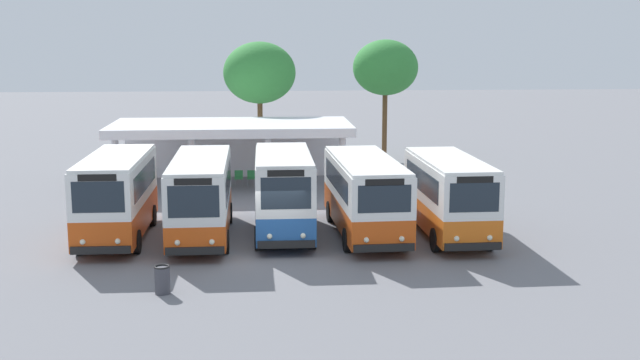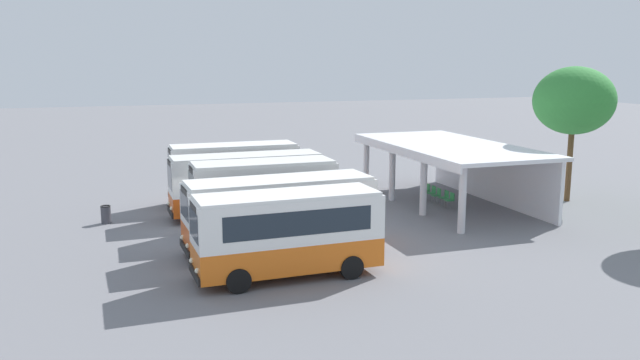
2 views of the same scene
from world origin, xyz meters
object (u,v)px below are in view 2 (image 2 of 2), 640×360
object	(u,v)px
city_bus_fifth_blue	(287,231)
litter_bin_apron	(106,214)
parked_car_flank	(221,157)
waiting_chair_end_by_column	(426,190)
waiting_chair_fourth_seat	(445,196)
city_bus_nearest_orange	(234,171)
city_bus_middle_cream	(263,193)
waiting_chair_fifth_seat	(450,199)
city_bus_fourth_amber	(280,211)
city_bus_second_in_row	(246,182)
waiting_chair_second_from_end	(432,192)
waiting_chair_middle_seat	(437,194)

from	to	relation	value
city_bus_fifth_blue	litter_bin_apron	size ratio (longest dim) A/B	7.82
parked_car_flank	litter_bin_apron	xyz separation A→B (m)	(14.54, -8.37, -0.37)
waiting_chair_end_by_column	waiting_chair_fourth_seat	xyz separation A→B (m)	(2.04, 0.06, 0.00)
city_bus_nearest_orange	parked_car_flank	xyz separation A→B (m)	(-11.99, 1.40, -1.02)
city_bus_middle_cream	waiting_chair_fifth_seat	xyz separation A→B (m)	(-1.41, 10.81, -1.33)
waiting_chair_end_by_column	city_bus_fourth_amber	bearing A→B (deg)	-55.79
city_bus_nearest_orange	waiting_chair_fifth_seat	distance (m)	12.13
city_bus_second_in_row	city_bus_middle_cream	bearing A→B (deg)	1.54
waiting_chair_fourth_seat	waiting_chair_fifth_seat	bearing A→B (deg)	-3.88
city_bus_fourth_amber	waiting_chair_fourth_seat	size ratio (longest dim) A/B	9.44
city_bus_nearest_orange	city_bus_fourth_amber	world-z (taller)	city_bus_nearest_orange
city_bus_nearest_orange	waiting_chair_fourth_seat	size ratio (longest dim) A/B	8.37
city_bus_middle_cream	city_bus_fourth_amber	bearing A→B (deg)	-1.95
city_bus_fourth_amber	parked_car_flank	xyz separation A→B (m)	(-21.85, 1.43, -0.91)
city_bus_nearest_orange	waiting_chair_end_by_column	world-z (taller)	city_bus_nearest_orange
waiting_chair_end_by_column	waiting_chair_second_from_end	xyz separation A→B (m)	(0.68, -0.01, 0.00)
city_bus_middle_cream	waiting_chair_fifth_seat	distance (m)	10.98
city_bus_nearest_orange	city_bus_middle_cream	distance (m)	6.57
city_bus_second_in_row	waiting_chair_second_from_end	world-z (taller)	city_bus_second_in_row
city_bus_second_in_row	waiting_chair_middle_seat	size ratio (longest dim) A/B	9.19
city_bus_fourth_amber	waiting_chair_end_by_column	distance (m)	13.25
city_bus_second_in_row	parked_car_flank	world-z (taller)	city_bus_second_in_row
city_bus_second_in_row	city_bus_middle_cream	size ratio (longest dim) A/B	1.16
waiting_chair_fifth_seat	parked_car_flank	bearing A→B (deg)	-151.04
city_bus_second_in_row	city_bus_middle_cream	world-z (taller)	city_bus_middle_cream
city_bus_fourth_amber	litter_bin_apron	xyz separation A→B (m)	(-7.31, -6.94, -1.28)
parked_car_flank	waiting_chair_fifth_seat	xyz separation A→B (m)	(17.15, 9.49, -0.31)
waiting_chair_end_by_column	city_bus_middle_cream	bearing A→B (deg)	-69.08
city_bus_fourth_amber	waiting_chair_middle_seat	distance (m)	12.50
city_bus_nearest_orange	waiting_chair_fifth_seat	xyz separation A→B (m)	(5.17, 10.89, -1.33)
waiting_chair_second_from_end	litter_bin_apron	size ratio (longest dim) A/B	0.96
waiting_chair_middle_seat	litter_bin_apron	world-z (taller)	litter_bin_apron
waiting_chair_fourth_seat	parked_car_flank	bearing A→B (deg)	-149.92
parked_car_flank	waiting_chair_end_by_column	distance (m)	17.27
litter_bin_apron	city_bus_second_in_row	bearing A→B (deg)	83.96
waiting_chair_fifth_seat	waiting_chair_second_from_end	bearing A→B (deg)	-179.48
waiting_chair_second_from_end	city_bus_nearest_orange	bearing A→B (deg)	-106.04
city_bus_fourth_amber	city_bus_fifth_blue	world-z (taller)	city_bus_fifth_blue
city_bus_fourth_amber	waiting_chair_fifth_seat	bearing A→B (deg)	113.27
city_bus_middle_cream	waiting_chair_fourth_seat	xyz separation A→B (m)	(-2.09, 10.85, -1.33)
waiting_chair_end_by_column	litter_bin_apron	world-z (taller)	litter_bin_apron
waiting_chair_middle_seat	litter_bin_apron	xyz separation A→B (m)	(-1.26, -17.80, -0.07)
waiting_chair_middle_seat	city_bus_fourth_amber	bearing A→B (deg)	-60.86
city_bus_fifth_blue	waiting_chair_fourth_seat	xyz separation A→B (m)	(-8.66, 11.57, -1.25)
city_bus_fifth_blue	parked_car_flank	size ratio (longest dim) A/B	1.59
waiting_chair_fifth_seat	city_bus_second_in_row	bearing A→B (deg)	-99.78
city_bus_fourth_amber	litter_bin_apron	size ratio (longest dim) A/B	9.02
waiting_chair_second_from_end	waiting_chair_fifth_seat	size ratio (longest dim) A/B	1.00
city_bus_fifth_blue	waiting_chair_middle_seat	bearing A→B (deg)	129.18
waiting_chair_fifth_seat	city_bus_fifth_blue	bearing A→B (deg)	-55.28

